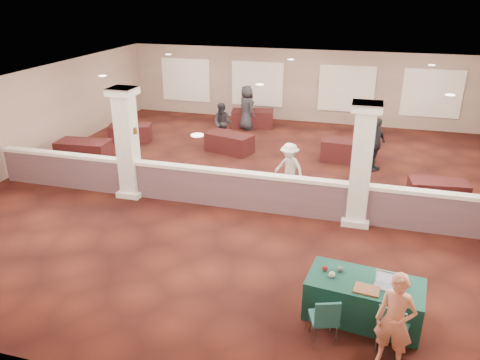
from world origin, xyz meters
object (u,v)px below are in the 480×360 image
(conf_chair_main, at_px, (392,324))
(far_table_back_right, at_px, (349,151))
(far_table_front_left, at_px, (84,151))
(far_table_back_left, at_px, (130,133))
(attendee_a, at_px, (222,123))
(attendee_d, at_px, (247,108))
(near_table, at_px, (363,299))
(conf_chair_side, at_px, (325,317))
(attendee_c, at_px, (374,144))
(far_table_front_center, at_px, (229,143))
(far_table_front_right, at_px, (438,191))
(far_table_back_center, at_px, (252,119))
(attendee_b, at_px, (289,168))
(woman, at_px, (395,321))

(conf_chair_main, bearing_deg, far_table_back_right, 115.55)
(far_table_front_left, distance_m, far_table_back_left, 2.58)
(attendee_a, xyz_separation_m, attendee_d, (0.43, 2.06, 0.15))
(near_table, xyz_separation_m, attendee_d, (-5.31, 11.43, 0.54))
(far_table_front_left, height_order, attendee_d, attendee_d)
(conf_chair_side, relative_size, far_table_back_left, 0.57)
(conf_chair_main, height_order, attendee_c, attendee_c)
(conf_chair_side, relative_size, far_table_front_center, 0.53)
(far_table_front_right, relative_size, far_table_back_left, 0.99)
(far_table_front_center, xyz_separation_m, far_table_front_right, (7.01, -2.56, -0.02))
(conf_chair_side, xyz_separation_m, far_table_back_left, (-8.73, 9.44, -0.21))
(attendee_a, height_order, attendee_d, attendee_d)
(far_table_back_right, bearing_deg, conf_chair_main, -82.12)
(near_table, distance_m, far_table_back_center, 12.94)
(far_table_front_center, height_order, attendee_a, attendee_a)
(attendee_c, bearing_deg, far_table_front_right, -102.25)
(far_table_back_center, distance_m, attendee_d, 0.74)
(far_table_front_right, bearing_deg, conf_chair_main, -101.87)
(attendee_b, bearing_deg, far_table_back_right, 89.50)
(near_table, xyz_separation_m, far_table_front_left, (-9.81, 6.03, -0.03))
(attendee_a, xyz_separation_m, attendee_b, (3.36, -4.00, -0.03))
(far_table_back_right, bearing_deg, far_table_front_center, -177.36)
(far_table_front_right, height_order, far_table_back_left, far_table_back_left)
(far_table_back_right, height_order, attendee_c, attendee_c)
(attendee_c, bearing_deg, near_table, -143.63)
(near_table, distance_m, attendee_a, 10.99)
(woman, xyz_separation_m, attendee_a, (-6.21, 10.45, -0.06))
(conf_chair_side, distance_m, attendee_d, 13.17)
(far_table_back_right, distance_m, attendee_d, 5.36)
(far_table_front_right, bearing_deg, attendee_d, 141.91)
(woman, bearing_deg, far_table_back_right, 113.08)
(near_table, xyz_separation_m, far_table_front_right, (1.87, 5.80, -0.07))
(far_table_front_center, distance_m, attendee_a, 1.24)
(far_table_back_center, relative_size, attendee_c, 0.99)
(conf_chair_main, distance_m, attendee_b, 6.79)
(conf_chair_side, distance_m, far_table_back_center, 13.53)
(far_table_front_center, distance_m, attendee_b, 4.11)
(far_table_front_center, bearing_deg, woman, -59.21)
(woman, xyz_separation_m, far_table_back_left, (-9.83, 9.65, -0.52))
(far_table_front_left, height_order, attendee_a, attendee_a)
(near_table, relative_size, far_table_front_left, 1.14)
(far_table_front_right, bearing_deg, far_table_front_center, 159.91)
(conf_chair_main, xyz_separation_m, attendee_c, (-0.46, 8.70, 0.34))
(far_table_front_right, bearing_deg, far_table_back_left, 166.15)
(attendee_d, bearing_deg, far_table_back_right, -171.87)
(attendee_b, bearing_deg, far_table_front_right, 31.36)
(woman, height_order, attendee_d, attendee_d)
(conf_chair_main, xyz_separation_m, conf_chair_side, (-1.10, -0.08, -0.02))
(attendee_d, bearing_deg, far_table_front_center, 133.63)
(conf_chair_side, distance_m, far_table_front_right, 7.13)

